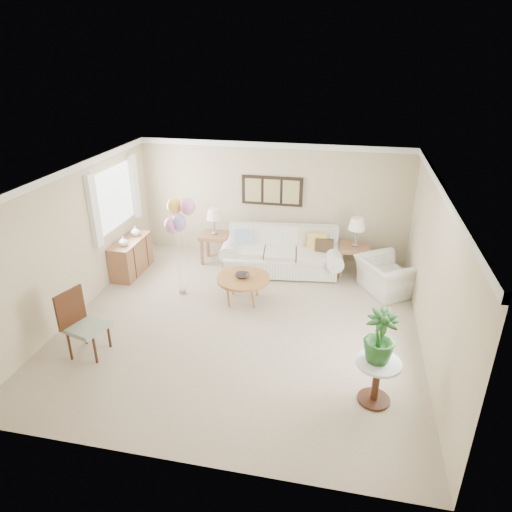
{
  "coord_description": "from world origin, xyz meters",
  "views": [
    {
      "loc": [
        1.64,
        -6.57,
        4.39
      ],
      "look_at": [
        0.14,
        0.6,
        1.05
      ],
      "focal_mm": 32.0,
      "sensor_mm": 36.0,
      "label": 1
    }
  ],
  "objects_px": {
    "coffee_table": "(243,279)",
    "balloon_cluster": "(178,216)",
    "armchair": "(386,276)",
    "sofa": "(281,255)",
    "accent_chair": "(82,322)"
  },
  "relations": [
    {
      "from": "coffee_table",
      "to": "balloon_cluster",
      "type": "distance_m",
      "value": 1.68
    },
    {
      "from": "coffee_table",
      "to": "balloon_cluster",
      "type": "xyz_separation_m",
      "value": [
        -1.22,
        0.07,
        1.14
      ]
    },
    {
      "from": "armchair",
      "to": "coffee_table",
      "type": "bearing_deg",
      "value": 76.96
    },
    {
      "from": "sofa",
      "to": "armchair",
      "type": "bearing_deg",
      "value": -13.15
    },
    {
      "from": "accent_chair",
      "to": "balloon_cluster",
      "type": "height_order",
      "value": "balloon_cluster"
    },
    {
      "from": "armchair",
      "to": "accent_chair",
      "type": "xyz_separation_m",
      "value": [
        -4.71,
        -3.02,
        0.22
      ]
    },
    {
      "from": "accent_chair",
      "to": "sofa",
      "type": "bearing_deg",
      "value": 54.03
    },
    {
      "from": "armchair",
      "to": "accent_chair",
      "type": "height_order",
      "value": "accent_chair"
    },
    {
      "from": "armchair",
      "to": "accent_chair",
      "type": "bearing_deg",
      "value": 90.03
    },
    {
      "from": "armchair",
      "to": "balloon_cluster",
      "type": "xyz_separation_m",
      "value": [
        -3.87,
        -0.88,
        1.27
      ]
    },
    {
      "from": "sofa",
      "to": "coffee_table",
      "type": "xyz_separation_m",
      "value": [
        -0.49,
        -1.45,
        0.09
      ]
    },
    {
      "from": "coffee_table",
      "to": "accent_chair",
      "type": "height_order",
      "value": "accent_chair"
    },
    {
      "from": "sofa",
      "to": "balloon_cluster",
      "type": "height_order",
      "value": "balloon_cluster"
    },
    {
      "from": "armchair",
      "to": "sofa",
      "type": "bearing_deg",
      "value": 44.2
    },
    {
      "from": "balloon_cluster",
      "to": "coffee_table",
      "type": "bearing_deg",
      "value": -3.07
    }
  ]
}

